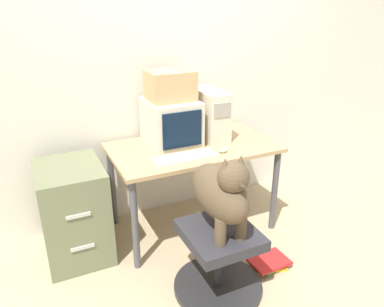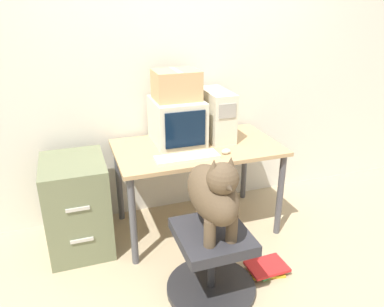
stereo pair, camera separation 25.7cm
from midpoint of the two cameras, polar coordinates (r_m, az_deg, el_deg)
name	(u,v)px [view 1 (the left image)]	position (r m, az deg, el deg)	size (l,w,h in m)	color
ground_plane	(213,249)	(2.97, 0.62, -14.39)	(12.00, 12.00, 0.00)	tan
wall_back	(170,63)	(3.14, -5.76, 13.57)	(8.00, 0.05, 2.60)	silver
desk	(193,156)	(2.94, -2.42, -0.44)	(1.27, 0.73, 0.73)	tan
crt_monitor	(171,122)	(2.93, -5.71, 4.80)	(0.37, 0.43, 0.35)	beige
pc_tower	(209,114)	(3.03, 0.23, 6.00)	(0.19, 0.42, 0.39)	beige
keyboard	(186,157)	(2.66, -3.70, -0.64)	(0.46, 0.15, 0.03)	beige
computer_mouse	(223,150)	(2.77, 2.12, 0.48)	(0.07, 0.05, 0.04)	beige
office_chair	(219,260)	(2.50, 1.05, -16.08)	(0.59, 0.59, 0.46)	#262628
dog	(221,192)	(2.21, 1.19, -5.90)	(0.25, 0.55, 0.54)	brown
filing_cabinet	(74,212)	(2.91, -20.05, -8.42)	(0.45, 0.56, 0.72)	#6B7251
cardboard_box	(170,85)	(2.85, -5.95, 10.26)	(0.34, 0.27, 0.22)	tan
book_stack_floor	(269,263)	(2.83, 9.02, -16.19)	(0.28, 0.22, 0.06)	gold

